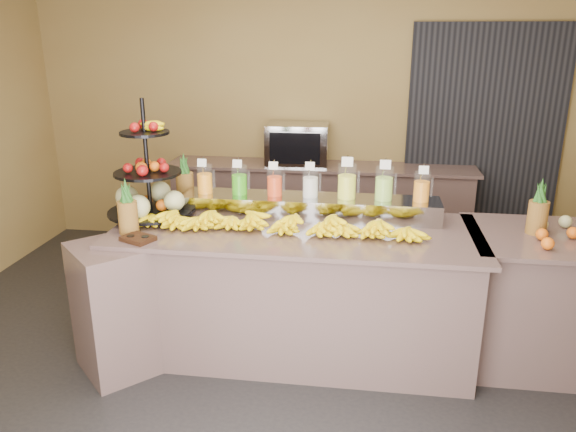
% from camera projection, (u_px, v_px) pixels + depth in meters
% --- Properties ---
extents(ground, '(6.00, 6.00, 0.00)m').
position_uv_depth(ground, '(290.00, 371.00, 3.85)').
color(ground, black).
rests_on(ground, ground).
extents(room_envelope, '(6.04, 5.02, 2.82)m').
position_uv_depth(room_envelope, '(331.00, 82.00, 3.97)').
color(room_envelope, olive).
rests_on(room_envelope, ground).
extents(buffet_counter, '(2.75, 1.25, 0.93)m').
position_uv_depth(buffet_counter, '(279.00, 292.00, 3.96)').
color(buffet_counter, gray).
rests_on(buffet_counter, ground).
extents(right_counter, '(1.08, 0.88, 0.93)m').
position_uv_depth(right_counter, '(543.00, 299.00, 3.85)').
color(right_counter, gray).
rests_on(right_counter, ground).
extents(back_ledge, '(3.10, 0.55, 0.93)m').
position_uv_depth(back_ledge, '(319.00, 208.00, 5.82)').
color(back_ledge, gray).
rests_on(back_ledge, ground).
extents(pitcher_tray, '(1.85, 0.30, 0.15)m').
position_uv_depth(pitcher_tray, '(310.00, 207.00, 4.07)').
color(pitcher_tray, gray).
rests_on(pitcher_tray, buffet_counter).
extents(juice_pitcher_orange_a, '(0.11, 0.12, 0.28)m').
position_uv_depth(juice_pitcher_orange_a, '(205.00, 180.00, 4.12)').
color(juice_pitcher_orange_a, silver).
rests_on(juice_pitcher_orange_a, pitcher_tray).
extents(juice_pitcher_green, '(0.11, 0.12, 0.28)m').
position_uv_depth(juice_pitcher_green, '(239.00, 182.00, 4.08)').
color(juice_pitcher_green, silver).
rests_on(juice_pitcher_green, pitcher_tray).
extents(juice_pitcher_orange_b, '(0.11, 0.12, 0.27)m').
position_uv_depth(juice_pitcher_orange_b, '(275.00, 183.00, 4.05)').
color(juice_pitcher_orange_b, silver).
rests_on(juice_pitcher_orange_b, pitcher_tray).
extents(juice_pitcher_milk, '(0.11, 0.12, 0.28)m').
position_uv_depth(juice_pitcher_milk, '(310.00, 184.00, 4.01)').
color(juice_pitcher_milk, silver).
rests_on(juice_pitcher_milk, pitcher_tray).
extents(juice_pitcher_lemon, '(0.13, 0.14, 0.32)m').
position_uv_depth(juice_pitcher_lemon, '(347.00, 183.00, 3.97)').
color(juice_pitcher_lemon, silver).
rests_on(juice_pitcher_lemon, pitcher_tray).
extents(juice_pitcher_lime, '(0.13, 0.13, 0.31)m').
position_uv_depth(juice_pitcher_lime, '(384.00, 185.00, 3.94)').
color(juice_pitcher_lime, silver).
rests_on(juice_pitcher_lime, pitcher_tray).
extents(juice_pitcher_orange_c, '(0.11, 0.12, 0.28)m').
position_uv_depth(juice_pitcher_orange_c, '(422.00, 188.00, 3.91)').
color(juice_pitcher_orange_c, silver).
rests_on(juice_pitcher_orange_c, pitcher_tray).
extents(banana_heap, '(1.99, 0.18, 0.16)m').
position_uv_depth(banana_heap, '(273.00, 220.00, 3.80)').
color(banana_heap, yellow).
rests_on(banana_heap, buffet_counter).
extents(fruit_stand, '(0.74, 0.74, 0.85)m').
position_uv_depth(fruit_stand, '(154.00, 188.00, 4.00)').
color(fruit_stand, black).
rests_on(fruit_stand, buffet_counter).
extents(condiment_caddy, '(0.24, 0.22, 0.03)m').
position_uv_depth(condiment_caddy, '(138.00, 239.00, 3.62)').
color(condiment_caddy, black).
rests_on(condiment_caddy, buffet_counter).
extents(pineapple_left_a, '(0.13, 0.13, 0.38)m').
position_uv_depth(pineapple_left_a, '(128.00, 213.00, 3.71)').
color(pineapple_left_a, brown).
rests_on(pineapple_left_a, buffet_counter).
extents(pineapple_left_b, '(0.13, 0.13, 0.41)m').
position_uv_depth(pineapple_left_b, '(185.00, 185.00, 4.34)').
color(pineapple_left_b, brown).
rests_on(pineapple_left_b, buffet_counter).
extents(right_fruit_pile, '(0.42, 0.40, 0.22)m').
position_uv_depth(right_fruit_pile, '(564.00, 231.00, 3.58)').
color(right_fruit_pile, brown).
rests_on(right_fruit_pile, right_counter).
extents(oven_warmer, '(0.62, 0.44, 0.41)m').
position_uv_depth(oven_warmer, '(298.00, 144.00, 5.64)').
color(oven_warmer, gray).
rests_on(oven_warmer, back_ledge).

